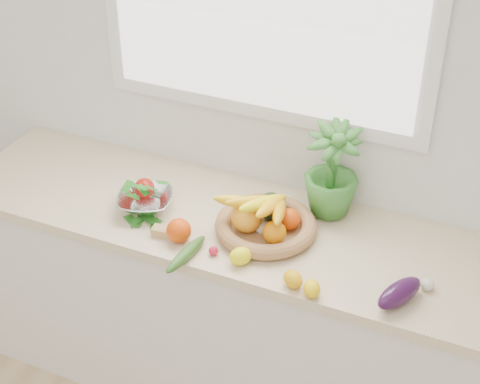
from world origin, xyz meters
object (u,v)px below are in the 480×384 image
at_px(cucumber, 186,254).
at_px(colander_with_spinach, 145,198).
at_px(potted_herb, 332,169).
at_px(fruit_basket, 265,221).
at_px(eggplant, 399,293).
at_px(apple, 144,189).

distance_m(cucumber, colander_with_spinach, 0.35).
height_order(potted_herb, colander_with_spinach, potted_herb).
bearing_deg(colander_with_spinach, fruit_basket, 6.53).
xyz_separation_m(eggplant, colander_with_spinach, (-1.02, 0.12, 0.02)).
xyz_separation_m(potted_herb, fruit_basket, (-0.18, -0.21, -0.14)).
xyz_separation_m(cucumber, fruit_basket, (0.20, 0.26, 0.03)).
bearing_deg(potted_herb, apple, -164.29).
relative_size(apple, potted_herb, 0.23).
distance_m(eggplant, colander_with_spinach, 1.03).
bearing_deg(apple, colander_with_spinach, -58.14).
xyz_separation_m(eggplant, fruit_basket, (-0.54, 0.17, 0.01)).
height_order(cucumber, potted_herb, potted_herb).
bearing_deg(eggplant, cucumber, -173.47).
height_order(apple, eggplant, apple).
distance_m(fruit_basket, colander_with_spinach, 0.48).
bearing_deg(colander_with_spinach, cucumber, -35.79).
bearing_deg(potted_herb, colander_with_spinach, -157.60).
distance_m(apple, fruit_basket, 0.52).
distance_m(apple, potted_herb, 0.74).
height_order(eggplant, potted_herb, potted_herb).
xyz_separation_m(fruit_basket, colander_with_spinach, (-0.48, -0.05, 0.00)).
bearing_deg(cucumber, colander_with_spinach, 144.21).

